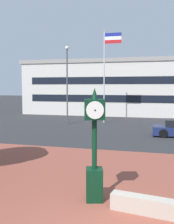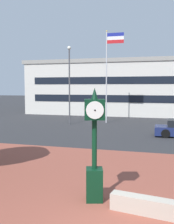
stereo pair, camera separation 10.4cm
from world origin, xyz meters
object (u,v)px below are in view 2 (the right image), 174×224
(civic_building, at_px, (143,87))
(flagpole_primary, at_px, (109,68))
(street_lamp_post, at_px, (69,78))
(street_clock, at_px, (94,147))

(civic_building, bearing_deg, flagpole_primary, -101.45)
(flagpole_primary, bearing_deg, street_lamp_post, -148.54)
(flagpole_primary, xyz_separation_m, civic_building, (2.49, 12.29, -1.99))
(street_clock, height_order, street_lamp_post, street_lamp_post)
(flagpole_primary, height_order, civic_building, flagpole_primary)
(street_clock, xyz_separation_m, street_lamp_post, (-6.96, 17.10, 2.84))
(street_clock, distance_m, civic_building, 31.59)
(civic_building, bearing_deg, street_clock, -88.19)
(street_lamp_post, bearing_deg, flagpole_primary, 31.46)
(street_clock, relative_size, civic_building, 0.12)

